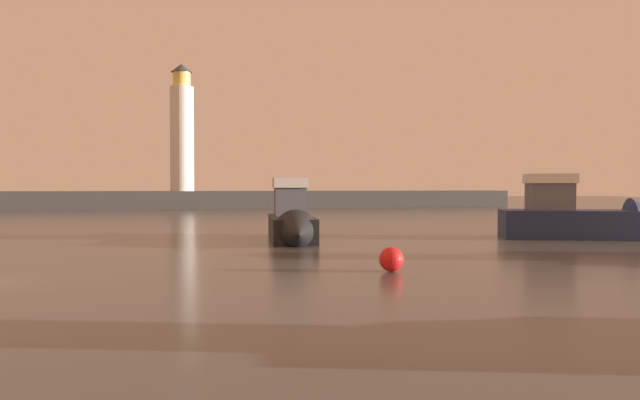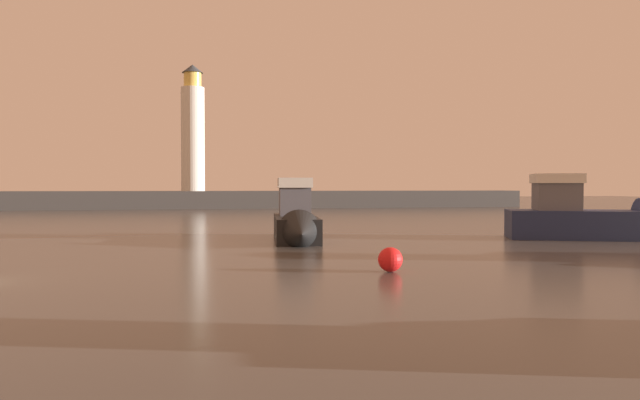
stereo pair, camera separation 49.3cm
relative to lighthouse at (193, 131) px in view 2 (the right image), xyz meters
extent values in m
plane|color=#4C4742|center=(7.27, -36.51, -9.63)|extent=(220.00, 220.00, 0.00)
cube|color=#423F3D|center=(7.27, 0.00, -8.54)|extent=(72.16, 4.84, 2.17)
cylinder|color=silver|center=(0.00, 0.00, -1.00)|extent=(2.89, 2.89, 12.90)
cylinder|color=#F2CC59|center=(0.00, 0.00, 6.35)|extent=(2.17, 2.17, 1.81)
cone|color=#33383D|center=(0.00, 0.00, 7.77)|extent=(2.60, 2.60, 1.03)
cube|color=#1E284C|center=(20.55, -47.08, -8.88)|extent=(7.55, 5.10, 1.50)
cube|color=#595960|center=(19.56, -46.70, -7.42)|extent=(2.74, 2.64, 1.42)
cube|color=silver|center=(19.56, -46.70, -6.46)|extent=(3.01, 2.90, 0.50)
cube|color=black|center=(5.91, -44.85, -9.02)|extent=(2.74, 6.78, 1.22)
cone|color=black|center=(5.54, -48.66, -8.96)|extent=(2.20, 2.08, 2.02)
cube|color=#595960|center=(6.01, -43.94, -7.68)|extent=(1.80, 2.38, 1.46)
cube|color=silver|center=(6.01, -43.94, -6.69)|extent=(1.98, 2.62, 0.51)
sphere|color=red|center=(7.16, -56.49, -9.23)|extent=(0.79, 0.79, 0.79)
camera|label=1|loc=(0.81, -74.17, -6.88)|focal=32.63mm
camera|label=2|loc=(1.29, -74.27, -6.88)|focal=32.63mm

